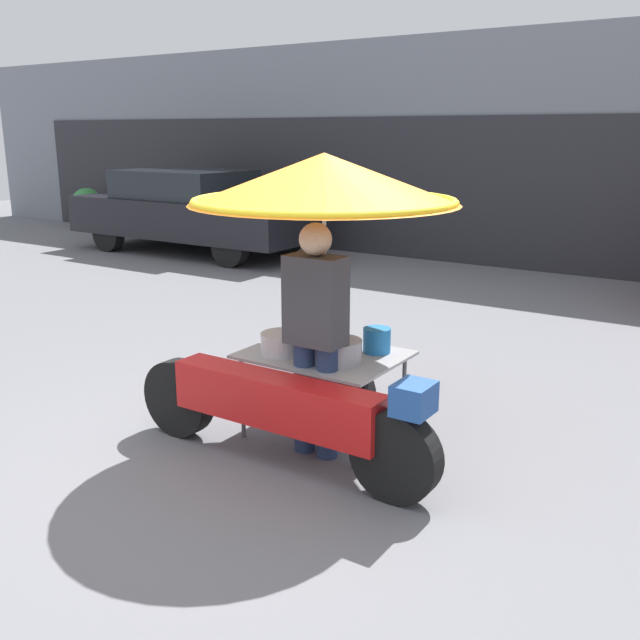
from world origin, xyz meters
name	(u,v)px	position (x,y,z in m)	size (l,w,h in m)	color
ground_plane	(261,462)	(0.00, 0.00, 0.00)	(36.00, 36.00, 0.00)	slate
shopfront_building	(596,152)	(0.00, 8.60, 1.79)	(28.00, 2.06, 3.60)	gray
vendor_motorcycle_cart	(319,225)	(0.11, 0.53, 1.51)	(2.27, 1.79, 1.97)	black
vendor_person	(316,329)	(0.22, 0.32, 0.86)	(0.38, 0.22, 1.55)	navy
parked_car	(193,210)	(-6.16, 5.98, 0.75)	(4.60, 1.79, 1.44)	black
potted_plant	(87,205)	(-10.30, 7.03, 0.52)	(0.67, 0.67, 0.90)	gray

